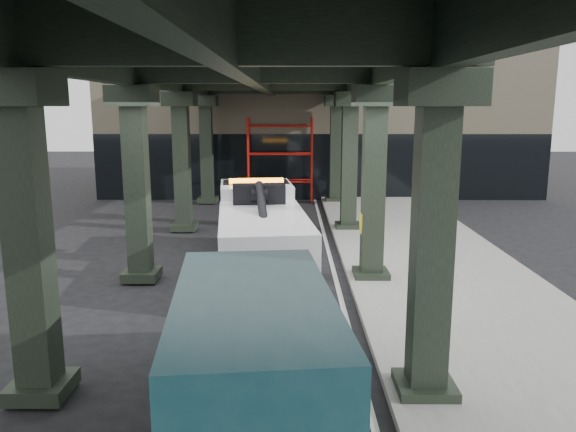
{
  "coord_description": "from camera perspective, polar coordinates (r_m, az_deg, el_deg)",
  "views": [
    {
      "loc": [
        0.5,
        -12.09,
        4.5
      ],
      "look_at": [
        0.43,
        2.2,
        1.7
      ],
      "focal_mm": 35.0,
      "sensor_mm": 36.0,
      "label": 1
    }
  ],
  "objects": [
    {
      "name": "towed_van",
      "position": [
        7.79,
        -3.56,
        -14.19
      ],
      "size": [
        2.63,
        5.59,
        2.19
      ],
      "rotation": [
        0.0,
        0.0,
        0.1
      ],
      "color": "#123A42",
      "rests_on": "ground"
    },
    {
      "name": "building",
      "position": [
        32.13,
        2.99,
        10.18
      ],
      "size": [
        22.0,
        10.0,
        8.0
      ],
      "primitive_type": "cube",
      "color": "#C6B793",
      "rests_on": "ground"
    },
    {
      "name": "lane_stripe",
      "position": [
        14.84,
        4.92,
        -6.59
      ],
      "size": [
        0.12,
        38.0,
        0.01
      ],
      "primitive_type": "cube",
      "color": "silver",
      "rests_on": "ground"
    },
    {
      "name": "viaduct",
      "position": [
        14.16,
        -3.5,
        14.95
      ],
      "size": [
        7.4,
        32.0,
        6.4
      ],
      "color": "black",
      "rests_on": "ground"
    },
    {
      "name": "scaffolding",
      "position": [
        26.85,
        -0.81,
        5.97
      ],
      "size": [
        3.08,
        0.88,
        4.0
      ],
      "color": "red",
      "rests_on": "ground"
    },
    {
      "name": "sidewalk",
      "position": [
        15.3,
        15.49,
        -6.14
      ],
      "size": [
        5.0,
        40.0,
        0.15
      ],
      "primitive_type": "cube",
      "color": "gray",
      "rests_on": "ground"
    },
    {
      "name": "tow_truck",
      "position": [
        15.44,
        -2.88,
        -1.21
      ],
      "size": [
        2.93,
        7.79,
        2.5
      ],
      "rotation": [
        0.0,
        0.0,
        0.11
      ],
      "color": "black",
      "rests_on": "ground"
    },
    {
      "name": "ground",
      "position": [
        12.91,
        -2.0,
        -9.32
      ],
      "size": [
        90.0,
        90.0,
        0.0
      ],
      "primitive_type": "plane",
      "color": "black",
      "rests_on": "ground"
    }
  ]
}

